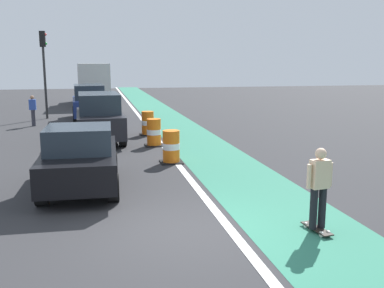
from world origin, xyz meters
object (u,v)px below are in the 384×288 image
(parked_suv_second, at_px, (99,117))
(traffic_barrel_front, at_px, (171,147))
(delivery_truck_down_block, at_px, (94,81))
(traffic_barrel_mid, at_px, (154,133))
(parked_suv_third, at_px, (89,102))
(skateboarder_on_lane, at_px, (319,187))
(parked_sedan_nearest, at_px, (80,158))
(traffic_light_corner, at_px, (44,59))
(pedestrian_crossing, at_px, (33,110))
(traffic_barrel_back, at_px, (148,123))

(parked_suv_second, bearing_deg, traffic_barrel_front, -63.83)
(parked_suv_second, relative_size, delivery_truck_down_block, 0.61)
(parked_suv_second, relative_size, traffic_barrel_mid, 4.29)
(parked_suv_third, bearing_deg, skateboarder_on_lane, -76.04)
(parked_sedan_nearest, height_order, delivery_truck_down_block, delivery_truck_down_block)
(parked_suv_second, xyz_separation_m, parked_suv_third, (-0.53, 7.41, 0.00))
(traffic_barrel_front, xyz_separation_m, traffic_light_corner, (-5.32, 13.13, 2.97))
(traffic_barrel_mid, height_order, pedestrian_crossing, pedestrian_crossing)
(traffic_barrel_front, relative_size, traffic_barrel_back, 1.00)
(parked_suv_third, height_order, traffic_barrel_mid, parked_suv_third)
(traffic_barrel_back, height_order, pedestrian_crossing, pedestrian_crossing)
(traffic_barrel_back, bearing_deg, traffic_light_corner, 125.70)
(parked_sedan_nearest, distance_m, pedestrian_crossing, 12.83)
(traffic_light_corner, bearing_deg, traffic_barrel_back, -54.30)
(pedestrian_crossing, bearing_deg, traffic_barrel_front, -60.35)
(parked_suv_second, height_order, traffic_barrel_front, parked_suv_second)
(traffic_light_corner, bearing_deg, traffic_barrel_mid, -62.75)
(traffic_barrel_back, xyz_separation_m, delivery_truck_down_block, (-2.44, 15.99, 1.31))
(traffic_barrel_back, relative_size, pedestrian_crossing, 0.68)
(skateboarder_on_lane, bearing_deg, traffic_barrel_back, 98.78)
(parked_sedan_nearest, bearing_deg, traffic_barrel_mid, 64.83)
(traffic_barrel_mid, xyz_separation_m, delivery_truck_down_block, (-2.38, 18.74, 1.31))
(traffic_barrel_front, distance_m, pedestrian_crossing, 11.49)
(skateboarder_on_lane, height_order, parked_suv_second, parked_suv_second)
(traffic_barrel_back, distance_m, pedestrian_crossing, 6.93)
(parked_sedan_nearest, distance_m, traffic_light_corner, 16.07)
(traffic_barrel_front, height_order, delivery_truck_down_block, delivery_truck_down_block)
(traffic_barrel_front, height_order, traffic_light_corner, traffic_light_corner)
(skateboarder_on_lane, relative_size, parked_suv_second, 0.36)
(traffic_barrel_back, height_order, traffic_light_corner, traffic_light_corner)
(traffic_barrel_front, height_order, traffic_barrel_back, same)
(parked_sedan_nearest, relative_size, parked_suv_third, 0.88)
(parked_sedan_nearest, height_order, traffic_barrel_mid, parked_sedan_nearest)
(skateboarder_on_lane, height_order, traffic_barrel_back, skateboarder_on_lane)
(parked_suv_second, height_order, traffic_light_corner, traffic_light_corner)
(traffic_barrel_mid, relative_size, delivery_truck_down_block, 0.14)
(traffic_barrel_back, bearing_deg, parked_sedan_nearest, -107.96)
(parked_sedan_nearest, height_order, traffic_light_corner, traffic_light_corner)
(parked_sedan_nearest, xyz_separation_m, traffic_barrel_mid, (2.66, 5.65, -0.30))
(parked_sedan_nearest, relative_size, traffic_light_corner, 0.81)
(parked_sedan_nearest, height_order, traffic_barrel_front, parked_sedan_nearest)
(parked_sedan_nearest, bearing_deg, parked_suv_third, 89.97)
(traffic_barrel_front, bearing_deg, parked_suv_second, 116.17)
(delivery_truck_down_block, bearing_deg, parked_suv_third, -91.59)
(traffic_barrel_back, bearing_deg, pedestrian_crossing, 143.59)
(parked_suv_third, height_order, traffic_barrel_front, parked_suv_third)
(skateboarder_on_lane, distance_m, traffic_barrel_front, 6.82)
(skateboarder_on_lane, xyz_separation_m, traffic_barrel_front, (-1.81, 6.56, -0.38))
(parked_suv_second, distance_m, parked_suv_third, 7.43)
(parked_suv_third, bearing_deg, parked_sedan_nearest, -90.03)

